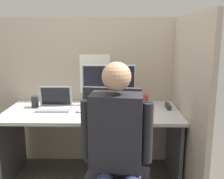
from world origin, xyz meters
TOP-DOWN VIEW (x-y plane):
  - cubicle_panel_back at (-0.00, 0.77)m, footprint 2.19×0.05m
  - cubicle_panel_right at (0.87, 0.30)m, footprint 0.04×1.39m
  - desk at (0.00, 0.37)m, footprint 1.69×0.75m
  - paper_box at (0.16, 0.58)m, footprint 0.34×0.26m
  - monitor at (0.16, 0.58)m, footprint 0.55×0.23m
  - laptop at (-0.37, 0.40)m, footprint 0.32×0.21m
  - mouse at (-0.11, 0.30)m, footprint 0.07×0.05m
  - stapler at (0.75, 0.46)m, footprint 0.04×0.16m
  - carrot_toy at (0.02, 0.17)m, footprint 0.05×0.16m
  - office_chair at (0.23, -0.32)m, footprint 0.54×0.59m
  - person at (0.25, -0.49)m, footprint 0.48×0.45m
  - coffee_mug at (0.53, 0.60)m, footprint 0.09×0.09m
  - pen_cup at (-0.59, 0.48)m, footprint 0.07×0.07m

SIDE VIEW (x-z plane):
  - office_chair at x=0.23m, z-range 0.00..1.05m
  - desk at x=0.00m, z-range 0.20..0.90m
  - mouse at x=-0.11m, z-range 0.71..0.74m
  - carrot_toy at x=0.02m, z-range 0.71..0.75m
  - stapler at x=0.75m, z-range 0.71..0.75m
  - person at x=0.25m, z-range 0.10..1.37m
  - paper_box at x=0.16m, z-range 0.71..0.77m
  - laptop at x=-0.37m, z-range 0.64..0.86m
  - coffee_mug at x=0.53m, z-range 0.71..0.81m
  - pen_cup at x=-0.59m, z-range 0.71..0.82m
  - cubicle_panel_right at x=0.87m, z-range 0.00..1.61m
  - cubicle_panel_back at x=0.00m, z-range 0.00..1.61m
  - monitor at x=0.16m, z-range 0.78..1.13m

